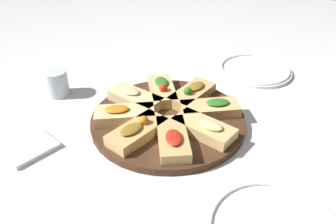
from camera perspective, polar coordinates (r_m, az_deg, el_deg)
The scene contains 13 objects.
ground_plane at distance 0.86m, azimuth 0.00°, elevation -1.80°, with size 3.00×3.00×0.00m, color white.
serving_board at distance 0.86m, azimuth 0.00°, elevation -1.29°, with size 0.40×0.40×0.02m, color #422819.
focaccia_slice_0 at distance 0.86m, azimuth 7.43°, elevation 0.63°, with size 0.15×0.16×0.04m.
focaccia_slice_1 at distance 0.92m, azimuth 4.22°, elevation 3.18°, with size 0.16×0.08×0.05m.
focaccia_slice_2 at distance 0.93m, azimuth -1.01°, elevation 3.86°, with size 0.16×0.15×0.05m.
focaccia_slice_3 at distance 0.90m, azimuth -5.75°, elevation 2.43°, with size 0.08×0.16×0.04m.
focaccia_slice_4 at distance 0.84m, azimuth -7.65°, elevation -0.39°, with size 0.14×0.16×0.04m.
focaccia_slice_5 at distance 0.78m, azimuth -5.38°, elevation -3.34°, with size 0.16×0.09×0.05m.
focaccia_slice_6 at distance 0.75m, azimuth 0.85°, elevation -4.66°, with size 0.16×0.14×0.04m.
focaccia_slice_7 at distance 0.79m, azimuth 6.33°, elevation -2.80°, with size 0.09×0.16×0.04m.
plate_left at distance 1.15m, azimuth 14.87°, elevation 7.13°, with size 0.24×0.24×0.02m.
water_glass at distance 1.02m, azimuth -18.81°, elevation 4.79°, with size 0.07×0.07×0.08m, color silver.
napkin_stack at distance 0.84m, azimuth -22.96°, elevation -5.73°, with size 0.11×0.09×0.01m, color white.
Camera 1 is at (0.60, 0.36, 0.50)m, focal length 35.00 mm.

